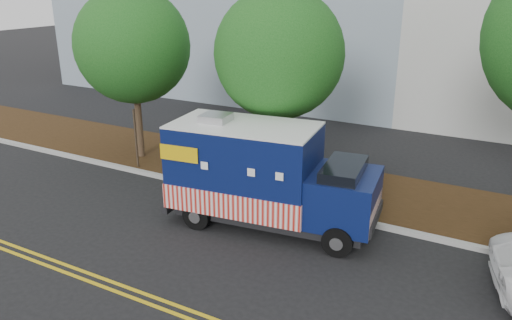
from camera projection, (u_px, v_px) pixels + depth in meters
The scene contains 9 objects.
ground at pixel (229, 215), 15.46m from camera, with size 120.00×120.00×0.00m, color black.
curb at pixel (251, 197), 16.59m from camera, with size 120.00×0.18×0.15m, color #9E9E99.
mulch_strip at pixel (279, 176), 18.32m from camera, with size 120.00×4.00×0.15m, color black.
centerline_near at pixel (130, 289), 11.78m from camera, with size 120.00×0.10×0.01m, color gold.
centerline_far at pixel (123, 294), 11.58m from camera, with size 120.00×0.10×0.01m, color gold.
tree_a at pixel (133, 46), 18.75m from camera, with size 4.34×4.34×6.71m.
tree_b at pixel (279, 54), 15.85m from camera, with size 4.17×4.17×6.74m.
sign_post at pixel (136, 140), 18.71m from camera, with size 0.06×0.06×2.40m, color #473828.
food_truck at pixel (262, 178), 14.48m from camera, with size 6.35×2.99×3.23m.
Camera 1 is at (7.42, -11.84, 6.89)m, focal length 35.00 mm.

